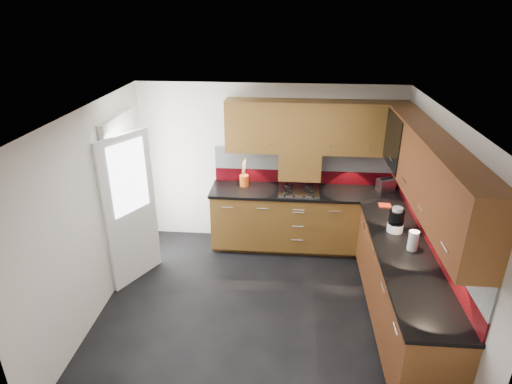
# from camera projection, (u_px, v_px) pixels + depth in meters

# --- Properties ---
(room) EXTENTS (4.00, 3.80, 2.64)m
(room) POSITION_uv_depth(u_px,v_px,m) (260.00, 197.00, 4.57)
(room) COLOR black
(base_cabinets) EXTENTS (2.70, 3.20, 0.95)m
(base_cabinets) POSITION_uv_depth(u_px,v_px,m) (345.00, 251.00, 5.58)
(base_cabinets) COLOR #5D3614
(base_cabinets) RESTS_ON room
(countertop) EXTENTS (2.72, 3.22, 0.04)m
(countertop) POSITION_uv_depth(u_px,v_px,m) (347.00, 219.00, 5.37)
(countertop) COLOR black
(countertop) RESTS_ON base_cabinets
(backsplash) EXTENTS (2.70, 3.20, 0.54)m
(backsplash) POSITION_uv_depth(u_px,v_px,m) (365.00, 191.00, 5.44)
(backsplash) COLOR maroon
(backsplash) RESTS_ON countertop
(upper_cabinets) EXTENTS (2.50, 3.20, 0.72)m
(upper_cabinets) POSITION_uv_depth(u_px,v_px,m) (368.00, 148.00, 5.05)
(upper_cabinets) COLOR #5D3614
(upper_cabinets) RESTS_ON room
(extractor_hood) EXTENTS (0.60, 0.33, 0.40)m
(extractor_hood) POSITION_uv_depth(u_px,v_px,m) (300.00, 165.00, 6.12)
(extractor_hood) COLOR #5D3614
(extractor_hood) RESTS_ON room
(glass_cabinet) EXTENTS (0.32, 0.80, 0.66)m
(glass_cabinet) POSITION_uv_depth(u_px,v_px,m) (405.00, 139.00, 5.26)
(glass_cabinet) COLOR black
(glass_cabinet) RESTS_ON room
(back_door) EXTENTS (0.42, 1.19, 2.04)m
(back_door) POSITION_uv_depth(u_px,v_px,m) (128.00, 201.00, 5.58)
(back_door) COLOR white
(back_door) RESTS_ON room
(gas_hob) EXTENTS (0.57, 0.51, 0.04)m
(gas_hob) POSITION_uv_depth(u_px,v_px,m) (299.00, 190.00, 6.10)
(gas_hob) COLOR silver
(gas_hob) RESTS_ON countertop
(utensil_pot) EXTENTS (0.13, 0.13, 0.47)m
(utensil_pot) POSITION_uv_depth(u_px,v_px,m) (244.00, 179.00, 6.24)
(utensil_pot) COLOR #D95814
(utensil_pot) RESTS_ON countertop
(toaster) EXTENTS (0.28, 0.23, 0.18)m
(toaster) POSITION_uv_depth(u_px,v_px,m) (386.00, 185.00, 6.11)
(toaster) COLOR silver
(toaster) RESTS_ON countertop
(food_processor) EXTENTS (0.18, 0.18, 0.31)m
(food_processor) POSITION_uv_depth(u_px,v_px,m) (396.00, 221.00, 4.98)
(food_processor) COLOR white
(food_processor) RESTS_ON countertop
(paper_towel) EXTENTS (0.13, 0.13, 0.22)m
(paper_towel) POSITION_uv_depth(u_px,v_px,m) (413.00, 241.00, 4.62)
(paper_towel) COLOR white
(paper_towel) RESTS_ON countertop
(orange_cloth) EXTENTS (0.16, 0.14, 0.02)m
(orange_cloth) POSITION_uv_depth(u_px,v_px,m) (385.00, 205.00, 5.66)
(orange_cloth) COLOR red
(orange_cloth) RESTS_ON countertop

